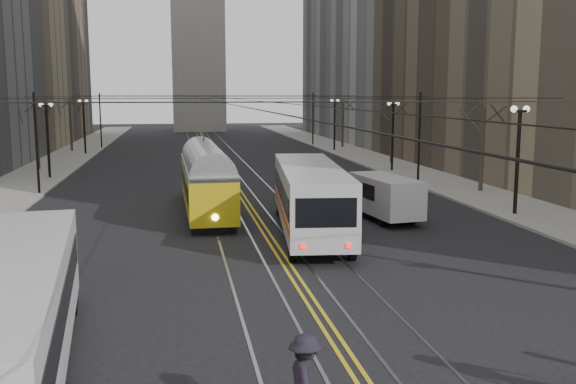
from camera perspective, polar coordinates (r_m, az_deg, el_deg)
name	(u,v)px	position (r m, az deg, el deg)	size (l,w,h in m)	color
ground	(364,384)	(15.21, 6.81, -16.61)	(260.00, 260.00, 0.00)	black
sidewalk_left	(50,168)	(59.52, -20.42, 1.99)	(5.00, 140.00, 0.15)	gray
sidewalk_right	(381,162)	(61.52, 8.23, 2.66)	(5.00, 140.00, 0.15)	gray
streetcar_rails	(222,166)	(58.65, -5.86, 2.34)	(4.80, 130.00, 0.02)	gray
centre_lines	(222,166)	(58.65, -5.86, 2.34)	(0.42, 130.00, 0.01)	gold
building_right_far	(366,6)	(104.33, 6.95, 16.11)	(16.00, 20.00, 40.00)	slate
lamp_posts	(239,151)	(42.25, -4.35, 3.69)	(27.60, 57.20, 5.60)	black
street_trees	(231,143)	(48.71, -5.09, 4.35)	(31.68, 53.28, 5.60)	#382D23
trolley_wires	(231,131)	(48.23, -5.06, 5.47)	(25.96, 120.00, 6.60)	black
transit_bus	(7,324)	(15.65, -23.71, -10.72)	(2.47, 11.83, 2.96)	silver
streetcar	(206,186)	(35.61, -7.29, 0.56)	(2.33, 12.54, 2.96)	gold
rear_bus	(310,200)	(29.84, 1.95, -0.71)	(2.67, 12.28, 3.20)	#BBBBBB
cargo_van	(385,199)	(33.46, 8.64, -0.58)	(1.98, 5.14, 2.27)	silver
sedan_grey	(362,186)	(40.33, 6.56, 0.54)	(1.86, 4.63, 1.58)	#42444A
pedestrian_d	(305,380)	(13.12, 1.53, -16.34)	(1.19, 0.69, 1.85)	black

